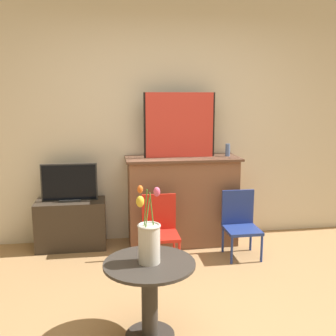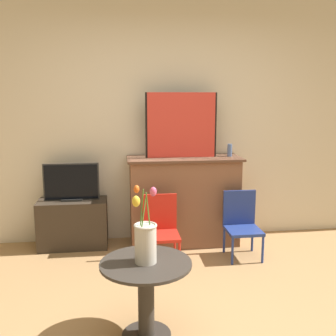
{
  "view_description": "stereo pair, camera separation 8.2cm",
  "coord_description": "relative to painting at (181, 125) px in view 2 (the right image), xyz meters",
  "views": [
    {
      "loc": [
        -0.61,
        -2.26,
        1.61
      ],
      "look_at": [
        -0.1,
        1.13,
        0.99
      ],
      "focal_mm": 42.0,
      "sensor_mm": 36.0,
      "label": 1
    },
    {
      "loc": [
        -0.53,
        -2.27,
        1.61
      ],
      "look_at": [
        -0.1,
        1.13,
        0.99
      ],
      "focal_mm": 42.0,
      "sensor_mm": 36.0,
      "label": 2
    }
  ],
  "objects": [
    {
      "name": "chair_blue",
      "position": [
        0.56,
        -0.43,
        -0.96
      ],
      "size": [
        0.34,
        0.34,
        0.66
      ],
      "color": "navy",
      "rests_on": "ground"
    },
    {
      "name": "mantel_candle",
      "position": [
        0.54,
        -0.01,
        -0.28
      ],
      "size": [
        0.05,
        0.05,
        0.13
      ],
      "color": "#4C6699",
      "rests_on": "fireplace_mantel"
    },
    {
      "name": "side_table",
      "position": [
        -0.51,
        -1.72,
        -0.96
      ],
      "size": [
        0.61,
        0.61,
        0.54
      ],
      "color": "#332D28",
      "rests_on": "ground"
    },
    {
      "name": "painting",
      "position": [
        0.0,
        0.0,
        0.0
      ],
      "size": [
        0.77,
        0.03,
        0.69
      ],
      "color": "black",
      "rests_on": "fireplace_mantel"
    },
    {
      "name": "vase_tulips",
      "position": [
        -0.51,
        -1.72,
        -0.62
      ],
      "size": [
        0.16,
        0.17,
        0.52
      ],
      "color": "beige",
      "rests_on": "side_table"
    },
    {
      "name": "wall_back",
      "position": [
        -0.14,
        0.25,
        0.04
      ],
      "size": [
        8.0,
        0.06,
        2.7
      ],
      "color": "beige",
      "rests_on": "ground"
    },
    {
      "name": "chair_red",
      "position": [
        -0.28,
        -0.49,
        -0.96
      ],
      "size": [
        0.34,
        0.34,
        0.66
      ],
      "color": "red",
      "rests_on": "ground"
    },
    {
      "name": "tv_stand",
      "position": [
        -1.18,
        0.02,
        -1.05
      ],
      "size": [
        0.73,
        0.35,
        0.52
      ],
      "color": "#382D23",
      "rests_on": "ground"
    },
    {
      "name": "fireplace_mantel",
      "position": [
        0.03,
        -0.01,
        -0.82
      ],
      "size": [
        1.23,
        0.49,
        0.97
      ],
      "color": "brown",
      "rests_on": "ground"
    },
    {
      "name": "tv_monitor",
      "position": [
        -1.18,
        0.03,
        -0.6
      ],
      "size": [
        0.58,
        0.12,
        0.4
      ],
      "color": "#2D2D2D",
      "rests_on": "tv_stand"
    }
  ]
}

